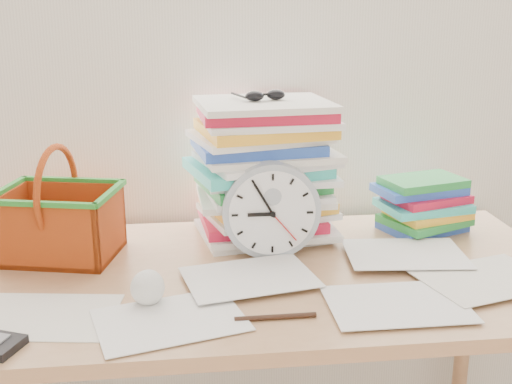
{
  "coord_description": "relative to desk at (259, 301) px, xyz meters",
  "views": [
    {
      "loc": [
        -0.16,
        0.29,
        1.33
      ],
      "look_at": [
        -0.01,
        1.6,
        0.93
      ],
      "focal_mm": 45.0,
      "sensor_mm": 36.0,
      "label": 1
    }
  ],
  "objects": [
    {
      "name": "desk",
      "position": [
        0.0,
        0.0,
        0.0
      ],
      "size": [
        1.4,
        0.7,
        0.75
      ],
      "color": "#AF7E52",
      "rests_on": "ground"
    },
    {
      "name": "book_stack",
      "position": [
        0.45,
        0.21,
        0.15
      ],
      "size": [
        0.28,
        0.25,
        0.14
      ],
      "primitive_type": null,
      "rotation": [
        0.0,
        0.0,
        0.29
      ],
      "color": "white",
      "rests_on": "desk"
    },
    {
      "name": "scattered_papers",
      "position": [
        0.0,
        0.0,
        0.08
      ],
      "size": [
        1.26,
        0.42,
        0.02
      ],
      "primitive_type": null,
      "color": "white",
      "rests_on": "desk"
    },
    {
      "name": "curtain",
      "position": [
        0.0,
        0.38,
        0.62
      ],
      "size": [
        2.4,
        0.01,
        2.5
      ],
      "primitive_type": "cube",
      "color": "white",
      "rests_on": "room_shell"
    },
    {
      "name": "paper_stack",
      "position": [
        0.04,
        0.23,
        0.25
      ],
      "size": [
        0.39,
        0.33,
        0.35
      ],
      "primitive_type": null,
      "rotation": [
        0.0,
        0.0,
        0.15
      ],
      "color": "white",
      "rests_on": "desk"
    },
    {
      "name": "crumpled_ball",
      "position": [
        -0.24,
        -0.13,
        0.11
      ],
      "size": [
        0.07,
        0.07,
        0.07
      ],
      "primitive_type": "sphere",
      "color": "white",
      "rests_on": "desk"
    },
    {
      "name": "clock",
      "position": [
        0.04,
        0.08,
        0.19
      ],
      "size": [
        0.23,
        0.05,
        0.23
      ],
      "primitive_type": "cylinder",
      "rotation": [
        1.57,
        0.0,
        0.0
      ],
      "color": "#A0AAB3",
      "rests_on": "desk"
    },
    {
      "name": "basket",
      "position": [
        -0.45,
        0.14,
        0.21
      ],
      "size": [
        0.3,
        0.26,
        0.26
      ],
      "primitive_type": null,
      "rotation": [
        0.0,
        0.0,
        -0.23
      ],
      "color": "#BA4512",
      "rests_on": "desk"
    },
    {
      "name": "sunglasses",
      "position": [
        0.04,
        0.22,
        0.44
      ],
      "size": [
        0.14,
        0.13,
        0.03
      ],
      "primitive_type": null,
      "rotation": [
        0.0,
        0.0,
        0.3
      ],
      "color": "black",
      "rests_on": "paper_stack"
    },
    {
      "name": "pen",
      "position": [
        0.0,
        -0.23,
        0.08
      ],
      "size": [
        0.16,
        0.01,
        0.01
      ],
      "primitive_type": "cylinder",
      "rotation": [
        0.0,
        1.57,
        0.01
      ],
      "color": "black",
      "rests_on": "desk"
    }
  ]
}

